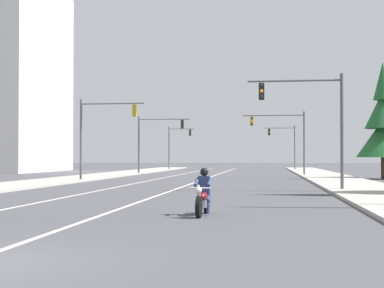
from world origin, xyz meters
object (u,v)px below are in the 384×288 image
at_px(traffic_signal_near_left, 99,127).
at_px(traffic_signal_far_right, 286,141).
at_px(traffic_signal_mid_left, 154,135).
at_px(traffic_signal_far_left, 176,142).
at_px(traffic_signal_near_right, 314,113).
at_px(motorcycle_with_rider, 203,196).
at_px(traffic_signal_mid_right, 286,133).
at_px(conifer_tree_right_verge_far, 383,125).

bearing_deg(traffic_signal_near_left, traffic_signal_far_right, 69.77).
relative_size(traffic_signal_mid_left, traffic_signal_far_right, 1.00).
relative_size(traffic_signal_far_right, traffic_signal_far_left, 1.00).
distance_m(traffic_signal_near_left, traffic_signal_mid_left, 19.75).
relative_size(traffic_signal_near_right, traffic_signal_far_right, 1.00).
xyz_separation_m(motorcycle_with_rider, traffic_signal_near_right, (4.43, 14.60, 3.52)).
height_order(motorcycle_with_rider, traffic_signal_mid_right, traffic_signal_mid_right).
xyz_separation_m(motorcycle_with_rider, traffic_signal_near_left, (-10.65, 27.51, 3.52)).
xyz_separation_m(traffic_signal_near_left, traffic_signal_far_left, (-0.20, 42.40, -0.09)).
height_order(traffic_signal_near_left, traffic_signal_mid_right, same).
bearing_deg(conifer_tree_right_verge_far, motorcycle_with_rider, -108.56).
xyz_separation_m(traffic_signal_mid_left, traffic_signal_far_right, (14.62, 21.75, -0.09)).
relative_size(traffic_signal_near_left, traffic_signal_mid_left, 1.00).
xyz_separation_m(traffic_signal_far_right, conifer_tree_right_verge_far, (6.82, -34.87, 0.37)).
relative_size(motorcycle_with_rider, traffic_signal_far_left, 0.35).
height_order(traffic_signal_near_right, traffic_signal_mid_left, same).
distance_m(motorcycle_with_rider, traffic_signal_mid_right, 42.67).
height_order(traffic_signal_near_right, conifer_tree_right_verge_far, conifer_tree_right_verge_far).
relative_size(traffic_signal_near_right, conifer_tree_right_verge_far, 0.64).
xyz_separation_m(motorcycle_with_rider, traffic_signal_far_right, (4.64, 69.00, 3.47)).
height_order(traffic_signal_near_right, traffic_signal_far_right, same).
distance_m(traffic_signal_far_right, conifer_tree_right_verge_far, 35.53).
relative_size(traffic_signal_near_left, traffic_signal_mid_right, 1.00).
bearing_deg(traffic_signal_mid_right, conifer_tree_right_verge_far, -46.90).
xyz_separation_m(traffic_signal_mid_right, conifer_tree_right_verge_far, (7.68, -8.21, 0.26)).
distance_m(traffic_signal_near_left, traffic_signal_mid_right, 20.69).
bearing_deg(motorcycle_with_rider, traffic_signal_near_left, 111.16).
xyz_separation_m(motorcycle_with_rider, traffic_signal_mid_left, (-9.98, 47.25, 3.56)).
bearing_deg(traffic_signal_mid_right, traffic_signal_near_right, -88.64).
distance_m(traffic_signal_mid_right, traffic_signal_far_left, 31.20).
bearing_deg(traffic_signal_far_left, traffic_signal_mid_left, -87.81).
relative_size(traffic_signal_near_right, traffic_signal_far_left, 1.00).
bearing_deg(traffic_signal_near_right, traffic_signal_mid_right, 91.36).
bearing_deg(traffic_signal_near_left, conifer_tree_right_verge_far, 16.67).
bearing_deg(traffic_signal_mid_left, traffic_signal_near_right, -66.17).
xyz_separation_m(traffic_signal_far_left, conifer_tree_right_verge_far, (22.31, -35.77, 0.41)).
height_order(motorcycle_with_rider, traffic_signal_mid_left, traffic_signal_mid_left).
relative_size(traffic_signal_mid_right, traffic_signal_far_right, 1.00).
xyz_separation_m(traffic_signal_near_right, traffic_signal_near_left, (-15.09, 12.91, 0.00)).
bearing_deg(traffic_signal_near_right, traffic_signal_near_left, 139.44).
distance_m(motorcycle_with_rider, traffic_signal_mid_left, 48.42).
distance_m(traffic_signal_near_right, traffic_signal_mid_right, 27.75).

